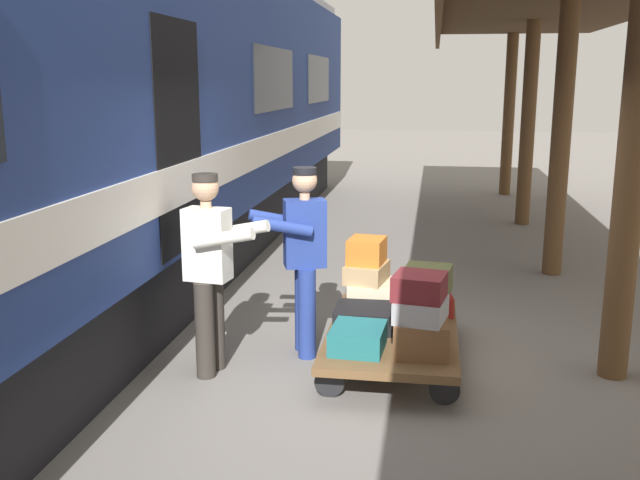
% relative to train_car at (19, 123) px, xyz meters
% --- Properties ---
extents(ground_plane, '(60.00, 60.00, 0.00)m').
position_rel_train_car_xyz_m(ground_plane, '(-3.38, 0.00, -2.06)').
color(ground_plane, slate).
extents(train_car, '(3.03, 21.73, 4.00)m').
position_rel_train_car_xyz_m(train_car, '(0.00, 0.00, 0.00)').
color(train_car, navy).
rests_on(train_car, ground_plane).
extents(luggage_cart, '(1.13, 1.98, 0.31)m').
position_rel_train_car_xyz_m(luggage_cart, '(-3.38, -0.01, -1.80)').
color(luggage_cart, brown).
rests_on(luggage_cart, ground_plane).
extents(suitcase_black_hardshell, '(0.52, 0.49, 0.18)m').
position_rel_train_car_xyz_m(suitcase_black_hardshell, '(-3.13, -0.01, -1.66)').
color(suitcase_black_hardshell, black).
rests_on(suitcase_black_hardshell, luggage_cart).
extents(suitcase_teal_softside, '(0.45, 0.51, 0.19)m').
position_rel_train_car_xyz_m(suitcase_teal_softside, '(-3.13, 0.53, -1.66)').
color(suitcase_teal_softside, '#1E666B').
rests_on(suitcase_teal_softside, luggage_cart).
extents(suitcase_red_plastic, '(0.56, 0.55, 0.19)m').
position_rel_train_car_xyz_m(suitcase_red_plastic, '(-3.63, -0.56, -1.66)').
color(suitcase_red_plastic, '#AD231E').
rests_on(suitcase_red_plastic, luggage_cart).
extents(suitcase_slate_roller, '(0.40, 0.55, 0.23)m').
position_rel_train_car_xyz_m(suitcase_slate_roller, '(-3.63, -0.01, -1.64)').
color(suitcase_slate_roller, '#4C515B').
rests_on(suitcase_slate_roller, luggage_cart).
extents(suitcase_cream_canvas, '(0.51, 0.52, 0.26)m').
position_rel_train_car_xyz_m(suitcase_cream_canvas, '(-3.13, -0.56, -1.62)').
color(suitcase_cream_canvas, beige).
rests_on(suitcase_cream_canvas, luggage_cart).
extents(suitcase_brown_leather, '(0.44, 0.47, 0.28)m').
position_rel_train_car_xyz_m(suitcase_brown_leather, '(-3.63, 0.53, -1.61)').
color(suitcase_brown_leather, brown).
rests_on(suitcase_brown_leather, luggage_cart).
extents(suitcase_tan_vintage, '(0.42, 0.52, 0.17)m').
position_rel_train_car_xyz_m(suitcase_tan_vintage, '(-3.09, -0.59, -1.41)').
color(suitcase_tan_vintage, tan).
rests_on(suitcase_tan_vintage, suitcase_cream_canvas).
extents(suitcase_gray_aluminum, '(0.44, 0.48, 0.17)m').
position_rel_train_car_xyz_m(suitcase_gray_aluminum, '(-3.62, 0.55, -1.38)').
color(suitcase_gray_aluminum, '#9EA0A5').
rests_on(suitcase_gray_aluminum, suitcase_brown_leather).
extents(suitcase_orange_carryall, '(0.37, 0.41, 0.24)m').
position_rel_train_car_xyz_m(suitcase_orange_carryall, '(-3.08, -0.60, -1.20)').
color(suitcase_orange_carryall, '#CC6B23').
rests_on(suitcase_orange_carryall, suitcase_tan_vintage).
extents(suitcase_olive_duffel, '(0.47, 0.47, 0.25)m').
position_rel_train_car_xyz_m(suitcase_olive_duffel, '(-3.66, -0.52, -1.44)').
color(suitcase_olive_duffel, brown).
rests_on(suitcase_olive_duffel, suitcase_red_plastic).
extents(suitcase_maroon_trunk, '(0.45, 0.44, 0.20)m').
position_rel_train_car_xyz_m(suitcase_maroon_trunk, '(-3.61, 0.54, -1.20)').
color(suitcase_maroon_trunk, maroon).
rests_on(suitcase_maroon_trunk, suitcase_gray_aluminum).
extents(porter_in_overalls, '(0.73, 0.57, 1.70)m').
position_rel_train_car_xyz_m(porter_in_overalls, '(-2.56, -0.09, -1.14)').
color(porter_in_overalls, navy).
rests_on(porter_in_overalls, ground_plane).
extents(porter_by_door, '(0.70, 0.49, 1.70)m').
position_rel_train_car_xyz_m(porter_by_door, '(-1.89, 0.46, -1.14)').
color(porter_by_door, '#332D28').
rests_on(porter_by_door, ground_plane).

